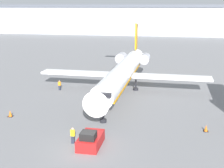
# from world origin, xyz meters

# --- Properties ---
(ground_plane) EXTENTS (600.00, 600.00, 0.00)m
(ground_plane) POSITION_xyz_m (0.00, 0.00, 0.00)
(ground_plane) COLOR slate
(terminal_building) EXTENTS (180.00, 16.80, 13.58)m
(terminal_building) POSITION_xyz_m (0.00, 120.00, 6.82)
(terminal_building) COLOR #9EA3AD
(terminal_building) RESTS_ON ground
(airplane_main) EXTENTS (27.39, 33.61, 10.10)m
(airplane_main) POSITION_xyz_m (0.22, 21.47, 3.29)
(airplane_main) COLOR white
(airplane_main) RESTS_ON ground
(pushback_tug) EXTENTS (2.06, 3.83, 1.79)m
(pushback_tug) POSITION_xyz_m (0.22, 0.87, 0.66)
(pushback_tug) COLOR #B21919
(pushback_tug) RESTS_ON ground
(worker_near_tug) EXTENTS (0.40, 0.24, 1.68)m
(worker_near_tug) POSITION_xyz_m (-1.67, 1.09, 0.88)
(worker_near_tug) COLOR #232838
(worker_near_tug) RESTS_ON ground
(worker_by_wing) EXTENTS (0.40, 0.24, 1.64)m
(worker_by_wing) POSITION_xyz_m (-10.07, 20.00, 0.85)
(worker_by_wing) COLOR #232838
(worker_by_wing) RESTS_ON ground
(traffic_cone_left) EXTENTS (0.62, 0.62, 0.79)m
(traffic_cone_left) POSITION_xyz_m (-11.75, 7.01, 0.38)
(traffic_cone_left) COLOR black
(traffic_cone_left) RESTS_ON ground
(traffic_cone_right) EXTENTS (0.54, 0.54, 0.75)m
(traffic_cone_right) POSITION_xyz_m (11.75, 6.82, 0.36)
(traffic_cone_right) COLOR black
(traffic_cone_right) RESTS_ON ground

